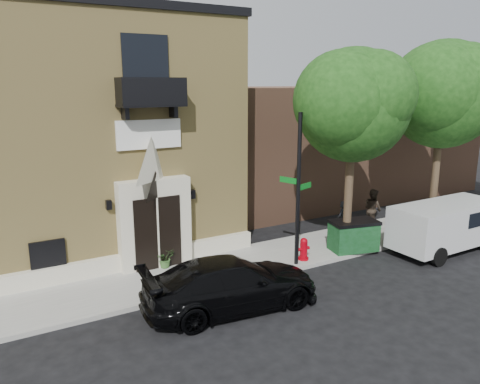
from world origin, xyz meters
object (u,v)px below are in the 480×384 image
object	(u,v)px
fire_hydrant	(304,249)
pedestrian_near	(342,220)
street_sign	(298,190)
black_sedan	(231,284)
cargo_van	(449,224)
dumpster	(354,235)
pedestrian_far	(373,209)

from	to	relation	value
fire_hydrant	pedestrian_near	bearing A→B (deg)	22.04
pedestrian_near	street_sign	bearing A→B (deg)	-7.60
black_sedan	cargo_van	bearing A→B (deg)	-85.00
black_sedan	fire_hydrant	world-z (taller)	black_sedan
cargo_van	black_sedan	bearing A→B (deg)	179.35
cargo_van	street_sign	size ratio (longest dim) A/B	0.89
dumpster	pedestrian_near	size ratio (longest dim) A/B	1.24
street_sign	fire_hydrant	distance (m)	2.41
cargo_van	pedestrian_far	distance (m)	3.41
black_sedan	street_sign	world-z (taller)	street_sign
street_sign	cargo_van	bearing A→B (deg)	-33.32
dumpster	pedestrian_far	distance (m)	3.20
black_sedan	fire_hydrant	bearing A→B (deg)	-61.45
fire_hydrant	pedestrian_near	world-z (taller)	pedestrian_near
fire_hydrant	pedestrian_near	xyz separation A→B (m)	(2.90, 1.17, 0.40)
black_sedan	cargo_van	world-z (taller)	cargo_van
street_sign	black_sedan	bearing A→B (deg)	-175.06
street_sign	fire_hydrant	size ratio (longest dim) A/B	6.46
fire_hydrant	dumpster	world-z (taller)	dumpster
dumpster	pedestrian_far	world-z (taller)	pedestrian_far
dumpster	black_sedan	bearing A→B (deg)	-152.61
dumpster	pedestrian_far	xyz separation A→B (m)	(2.70, 1.68, 0.31)
dumpster	pedestrian_near	bearing A→B (deg)	80.26
black_sedan	pedestrian_far	bearing A→B (deg)	-65.10
street_sign	dumpster	world-z (taller)	street_sign
street_sign	pedestrian_far	xyz separation A→B (m)	(5.52, 1.71, -1.85)
cargo_van	fire_hydrant	world-z (taller)	cargo_van
cargo_van	dumpster	bearing A→B (deg)	154.55
pedestrian_near	dumpster	bearing A→B (deg)	37.90
pedestrian_far	cargo_van	bearing A→B (deg)	-163.28
pedestrian_far	black_sedan	bearing A→B (deg)	112.57
black_sedan	street_sign	xyz separation A→B (m)	(3.60, 1.61, 2.14)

